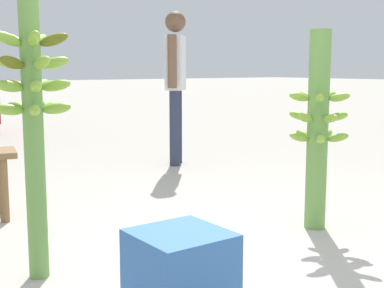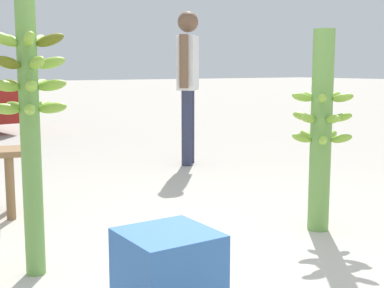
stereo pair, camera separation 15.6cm
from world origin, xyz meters
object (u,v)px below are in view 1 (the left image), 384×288
at_px(banana_stalk_left, 32,96).
at_px(banana_stalk_center, 318,128).
at_px(vendor_person, 176,74).
at_px(produce_crate, 180,275).

distance_m(banana_stalk_left, banana_stalk_center, 1.76).
relative_size(banana_stalk_left, banana_stalk_center, 1.34).
bearing_deg(banana_stalk_left, banana_stalk_center, -8.24).
distance_m(vendor_person, produce_crate, 3.61).
xyz_separation_m(vendor_person, produce_crate, (-1.98, -2.92, -0.78)).
distance_m(banana_stalk_left, produce_crate, 1.08).
bearing_deg(vendor_person, produce_crate, -171.53).
relative_size(banana_stalk_left, produce_crate, 4.64).
bearing_deg(banana_stalk_center, banana_stalk_left, 171.76).
height_order(banana_stalk_center, produce_crate, banana_stalk_center).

